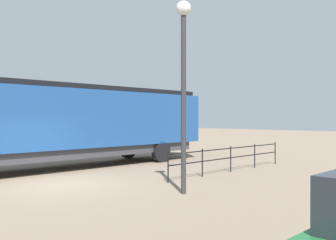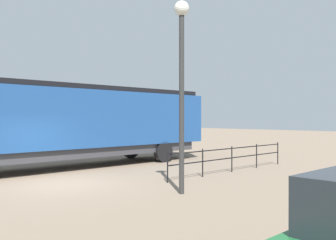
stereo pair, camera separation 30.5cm
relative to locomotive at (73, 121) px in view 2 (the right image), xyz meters
name	(u,v)px [view 2 (the right image)]	position (x,y,z in m)	size (l,w,h in m)	color
ground_plane	(60,184)	(3.64, -2.53, -2.18)	(120.00, 120.00, 0.00)	#84705B
locomotive	(73,121)	(0.00, 0.00, 0.00)	(3.10, 15.91, 3.86)	navy
lamp_post	(182,64)	(7.75, -0.58, 1.83)	(0.47, 0.47, 5.95)	#2D2D2D
platform_fence	(232,155)	(6.06, 4.26, -1.46)	(0.05, 7.72, 1.11)	black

